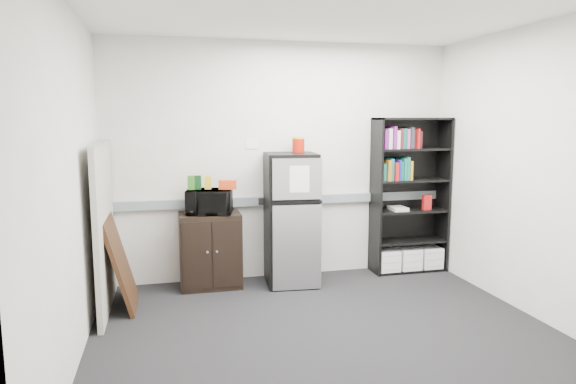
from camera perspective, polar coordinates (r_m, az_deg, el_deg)
The scene contains 18 objects.
floor at distance 4.60m, azimuth 4.40°, elevation -15.47°, with size 4.00×4.00×0.00m, color black.
wall_back at distance 5.92m, azimuth -0.68°, elevation 3.42°, with size 4.00×0.02×2.70m, color silver.
wall_right at distance 5.22m, azimuth 25.96°, elevation 1.93°, with size 0.02×3.50×2.70m, color silver.
wall_left at distance 4.09m, azimuth -23.08°, elevation 0.57°, with size 0.02×3.50×2.70m, color silver.
ceiling at distance 4.30m, azimuth 4.82°, elevation 19.63°, with size 4.00×3.50×0.02m, color white.
electrical_raceway at distance 5.95m, azimuth -0.61°, elevation -0.92°, with size 3.92×0.05×0.10m, color gray.
wall_note at distance 5.84m, azimuth -4.03°, elevation 5.30°, with size 0.14×0.00×0.10m, color white.
bookshelf at distance 6.32m, azimuth 13.35°, elevation -0.48°, with size 0.90×0.34×1.85m.
cubicle_partition at distance 5.22m, azimuth -19.74°, elevation -3.70°, with size 0.06×1.30×1.62m.
cabinet at distance 5.71m, azimuth -8.62°, elevation -6.43°, with size 0.66×0.44×0.82m.
microwave at distance 5.58m, azimuth -8.73°, elevation -1.07°, with size 0.48×0.32×0.26m, color black.
snack_box_a at distance 5.57m, azimuth -10.71°, elevation 1.02°, with size 0.07×0.05×0.15m, color #285E1A.
snack_box_b at distance 5.58m, azimuth -10.00°, elevation 1.05°, with size 0.07×0.05×0.15m, color #0C3614.
snack_box_c at distance 5.59m, azimuth -8.89°, elevation 1.03°, with size 0.07×0.05×0.14m, color gold.
snack_bag at distance 5.56m, azimuth -6.73°, elevation 0.83°, with size 0.18×0.10×0.10m, color red.
refrigerator at distance 5.70m, azimuth 0.33°, elevation -3.05°, with size 0.59×0.62×1.47m.
coffee_can at distance 5.75m, azimuth 1.16°, elevation 5.38°, with size 0.14×0.14×0.19m.
framed_poster at distance 5.31m, azimuth -18.10°, elevation -7.36°, with size 0.27×0.71×0.90m.
Camera 1 is at (-1.31, -4.00, 1.85)m, focal length 32.00 mm.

